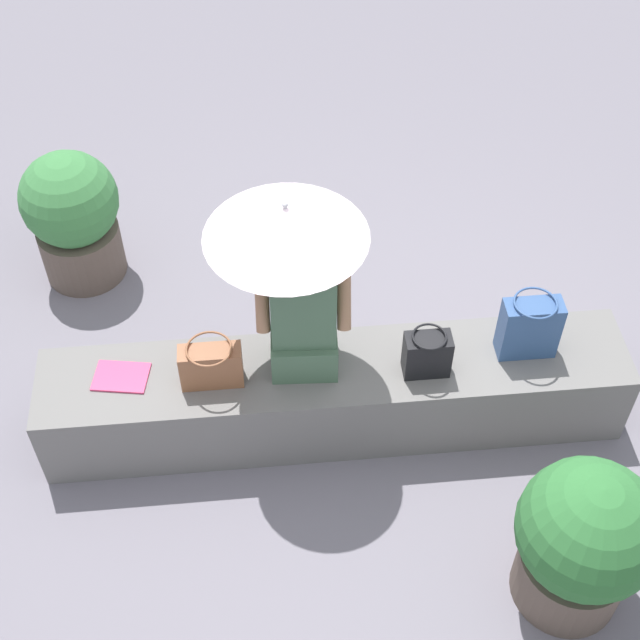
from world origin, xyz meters
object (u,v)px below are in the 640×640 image
(parasol, at_px, (286,222))
(planter_far, at_px, (583,540))
(handbag_black, at_px, (529,327))
(person_seated, at_px, (303,313))
(magazine, at_px, (121,377))
(tote_bag_canvas, at_px, (211,365))
(shoulder_bag_spare, at_px, (427,354))
(planter_near, at_px, (73,215))

(parasol, relative_size, planter_far, 1.18)
(handbag_black, bearing_deg, person_seated, 178.90)
(person_seated, bearing_deg, magazine, -179.47)
(person_seated, distance_m, tote_bag_canvas, 0.55)
(shoulder_bag_spare, bearing_deg, planter_far, -62.10)
(tote_bag_canvas, bearing_deg, planter_far, -32.78)
(magazine, distance_m, planter_far, 2.41)
(handbag_black, bearing_deg, planter_far, -90.06)
(tote_bag_canvas, distance_m, magazine, 0.50)
(person_seated, xyz_separation_m, magazine, (-0.96, -0.01, -0.38))
(person_seated, distance_m, planter_near, 1.92)
(magazine, bearing_deg, planter_far, -18.22)
(person_seated, relative_size, planter_near, 1.00)
(handbag_black, bearing_deg, shoulder_bag_spare, -171.09)
(tote_bag_canvas, relative_size, planter_far, 0.35)
(handbag_black, xyz_separation_m, magazine, (-2.13, 0.01, -0.18))
(handbag_black, height_order, magazine, handbag_black)
(parasol, bearing_deg, magazine, -176.60)
(shoulder_bag_spare, xyz_separation_m, planter_near, (-1.95, 1.44, -0.15))
(planter_far, bearing_deg, person_seated, 135.75)
(person_seated, xyz_separation_m, handbag_black, (1.17, -0.02, -0.20))
(shoulder_bag_spare, height_order, planter_near, planter_near)
(person_seated, height_order, shoulder_bag_spare, person_seated)
(magazine, bearing_deg, parasol, 13.19)
(person_seated, relative_size, planter_far, 0.99)
(handbag_black, height_order, tote_bag_canvas, handbag_black)
(parasol, height_order, handbag_black, parasol)
(tote_bag_canvas, distance_m, planter_far, 1.97)
(parasol, relative_size, magazine, 3.83)
(person_seated, relative_size, magazine, 3.21)
(person_seated, xyz_separation_m, parasol, (-0.07, 0.04, 0.57))
(planter_near, xyz_separation_m, planter_far, (2.50, -2.47, 0.01))
(tote_bag_canvas, xyz_separation_m, shoulder_bag_spare, (1.11, -0.03, 0.00))
(handbag_black, height_order, shoulder_bag_spare, handbag_black)
(magazine, xyz_separation_m, planter_far, (2.13, -1.13, -0.02))
(shoulder_bag_spare, relative_size, planter_near, 0.30)
(parasol, distance_m, handbag_black, 1.46)
(person_seated, height_order, planter_far, person_seated)
(person_seated, xyz_separation_m, planter_far, (1.17, -1.14, -0.40))
(tote_bag_canvas, height_order, magazine, tote_bag_canvas)
(shoulder_bag_spare, bearing_deg, magazine, 176.40)
(shoulder_bag_spare, xyz_separation_m, planter_far, (0.55, -1.03, -0.15))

